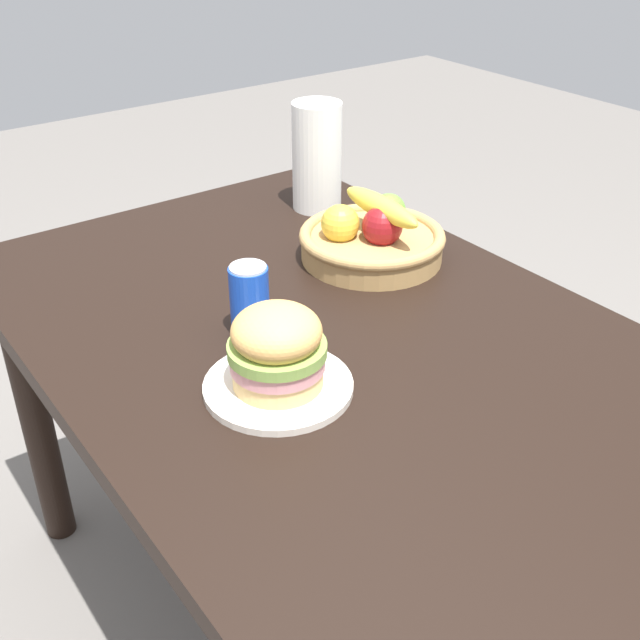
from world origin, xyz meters
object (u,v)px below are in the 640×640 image
Objects in this scene: sandwich at (277,348)px; fruit_basket at (372,237)px; soda_can at (250,300)px; plate at (278,386)px; paper_towel_roll at (317,157)px.

fruit_basket is at bearing 123.53° from sandwich.
sandwich is at bearing -17.95° from soda_can.
sandwich is at bearing 0.00° from plate.
fruit_basket is (-0.26, 0.40, -0.03)m from sandwich.
paper_towel_roll reaches higher than sandwich.
paper_towel_roll is at bearing 139.33° from plate.
plate is 0.72m from paper_towel_roll.
fruit_basket is 1.21× the size of paper_towel_roll.
plate is at bearing -17.95° from soda_can.
paper_towel_roll is (-0.38, 0.41, 0.06)m from soda_can.
sandwich is 1.18× the size of soda_can.
paper_towel_roll is at bearing 132.48° from soda_can.
fruit_basket is 0.29m from paper_towel_roll.
soda_can is (-0.16, 0.05, 0.06)m from plate.
sandwich is (0.00, 0.00, 0.07)m from plate.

